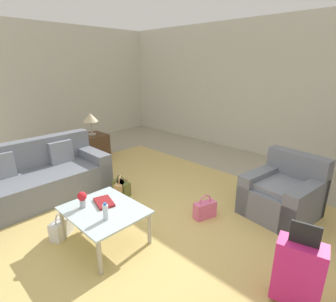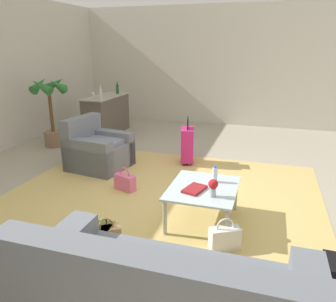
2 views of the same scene
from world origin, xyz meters
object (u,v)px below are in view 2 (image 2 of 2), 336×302
object	(u,v)px
armchair	(96,151)
wine_bottle_green	(117,89)
coffee_table	(203,191)
handbag_white	(225,238)
coffee_table_book	(194,189)
potted_palm	(51,108)
handbag_olive	(104,237)
handbag_pink	(125,182)
wine_glass_left_of_centre	(116,89)
wine_glass_leftmost	(93,94)
backpack_black	(333,283)
water_bottle	(215,175)
suitcase_magenta	(187,144)
bar_console	(107,114)
wine_bottle_clear	(101,93)
handbag_tan	(105,237)
flower_vase	(213,186)

from	to	relation	value
armchair	wine_bottle_green	world-z (taller)	wine_bottle_green
coffee_table	handbag_white	world-z (taller)	coffee_table
coffee_table	handbag_white	bearing A→B (deg)	-145.28
coffee_table_book	potted_palm	bearing A→B (deg)	73.15
handbag_olive	handbag_pink	bearing A→B (deg)	16.10
wine_glass_left_of_centre	armchair	bearing A→B (deg)	-161.76
handbag_white	wine_bottle_green	bearing A→B (deg)	36.99
armchair	handbag_pink	distance (m)	1.17
wine_glass_left_of_centre	handbag_white	xyz separation A→B (m)	(-4.51, -3.40, -0.91)
wine_glass_leftmost	wine_bottle_green	xyz separation A→B (m)	(0.95, -0.14, 0.01)
coffee_table	wine_bottle_green	world-z (taller)	wine_bottle_green
wine_glass_left_of_centre	handbag_olive	world-z (taller)	wine_glass_left_of_centre
coffee_table	handbag_olive	bearing A→B (deg)	134.89
backpack_black	water_bottle	bearing A→B (deg)	44.76
water_bottle	wine_bottle_green	xyz separation A→B (m)	(3.74, 3.10, 0.50)
handbag_pink	potted_palm	distance (m)	3.00
water_bottle	suitcase_magenta	bearing A→B (deg)	23.96
water_bottle	wine_glass_left_of_centre	xyz separation A→B (m)	(3.82, 3.16, 0.49)
coffee_table_book	backpack_black	bearing A→B (deg)	-106.90
bar_console	wine_bottle_green	bearing A→B (deg)	-13.43
suitcase_magenta	backpack_black	distance (m)	3.60
bar_console	wine_glass_left_of_centre	distance (m)	0.76
bar_console	wine_bottle_clear	world-z (taller)	wine_bottle_clear
wine_bottle_clear	armchair	bearing A→B (deg)	-154.89
handbag_pink	suitcase_magenta	bearing A→B (deg)	-22.08
wine_glass_leftmost	handbag_pink	bearing A→B (deg)	-142.70
wine_bottle_green	potted_palm	xyz separation A→B (m)	(-1.74, 0.70, -0.21)
coffee_table	coffee_table_book	bearing A→B (deg)	146.31
handbag_olive	handbag_white	bearing A→B (deg)	-72.69
coffee_table	handbag_tan	size ratio (longest dim) A/B	2.63
backpack_black	suitcase_magenta	bearing A→B (deg)	33.56
coffee_table	potted_palm	bearing A→B (deg)	59.26
handbag_tan	handbag_olive	size ratio (longest dim) A/B	1.00
backpack_black	armchair	bearing A→B (deg)	56.28
flower_vase	bar_console	size ratio (longest dim) A/B	0.14
handbag_pink	coffee_table	bearing A→B (deg)	-113.55
wine_glass_left_of_centre	wine_bottle_green	world-z (taller)	wine_bottle_green
wine_bottle_green	handbag_tan	xyz separation A→B (m)	(-4.80, -2.14, -0.92)
wine_bottle_clear	handbag_white	distance (m)	4.97
armchair	bar_console	size ratio (longest dim) A/B	0.68
handbag_tan	potted_palm	xyz separation A→B (m)	(3.06, 2.84, 0.71)
water_bottle	handbag_olive	world-z (taller)	water_bottle
coffee_table	suitcase_magenta	distance (m)	2.12
armchair	handbag_white	world-z (taller)	armchair
bar_console	suitcase_magenta	xyz separation A→B (m)	(-1.50, -2.40, -0.12)
coffee_table	wine_glass_left_of_centre	xyz separation A→B (m)	(4.02, 3.06, 0.64)
bar_console	coffee_table	bearing A→B (deg)	-138.47
flower_vase	wine_bottle_green	bearing A→B (deg)	37.11
handbag_tan	handbag_pink	xyz separation A→B (m)	(1.42, 0.42, 0.00)
wine_bottle_clear	handbag_pink	world-z (taller)	wine_bottle_clear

